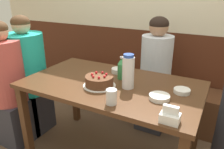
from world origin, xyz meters
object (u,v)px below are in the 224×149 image
object	(u,v)px
birthday_cake	(99,81)
bowl_side_dish	(182,91)
glass_water_tall	(111,97)
bowl_rice_small	(159,97)
bench_seat	(144,99)
napkin_holder	(170,116)
soju_bottle	(121,68)
person_grey_tee	(9,89)
person_dark_striped	(28,77)
person_teal_shirt	(155,79)
bowl_soup_white	(118,70)
water_pitcher	(128,72)

from	to	relation	value
birthday_cake	bowl_side_dish	distance (m)	0.62
glass_water_tall	bowl_rice_small	bearing A→B (deg)	38.97
bench_seat	bowl_side_dish	size ratio (longest dim) A/B	19.53
bench_seat	bowl_side_dish	world-z (taller)	bowl_side_dish
bowl_rice_small	napkin_holder	bearing A→B (deg)	-61.49
bench_seat	soju_bottle	xyz separation A→B (m)	(0.03, -0.72, 0.62)
person_grey_tee	bowl_side_dish	bearing A→B (deg)	12.03
bench_seat	napkin_holder	world-z (taller)	napkin_holder
soju_bottle	person_dark_striped	world-z (taller)	person_dark_striped
bench_seat	bowl_rice_small	distance (m)	1.16
bench_seat	birthday_cake	bearing A→B (deg)	-93.27
napkin_holder	bowl_side_dish	world-z (taller)	napkin_holder
soju_bottle	bowl_rice_small	world-z (taller)	soju_bottle
person_dark_striped	person_teal_shirt	bearing A→B (deg)	30.44
bowl_side_dish	person_dark_striped	distance (m)	1.52
bowl_soup_white	person_dark_striped	xyz separation A→B (m)	(-0.92, -0.23, -0.16)
water_pitcher	soju_bottle	size ratio (longest dim) A/B	1.36
water_pitcher	napkin_holder	xyz separation A→B (m)	(0.40, -0.32, -0.09)
person_teal_shirt	person_grey_tee	bearing A→B (deg)	-51.32
person_teal_shirt	person_dark_striped	size ratio (longest dim) A/B	0.99
napkin_holder	person_grey_tee	world-z (taller)	person_grey_tee
bowl_soup_white	bowl_side_dish	world-z (taller)	bowl_soup_white
soju_bottle	bowl_side_dish	xyz separation A→B (m)	(0.51, -0.03, -0.08)
water_pitcher	person_dark_striped	distance (m)	1.16
napkin_holder	bowl_side_dish	distance (m)	0.42
bowl_soup_white	person_dark_striped	world-z (taller)	person_dark_striped
water_pitcher	bowl_side_dish	distance (m)	0.42
bowl_side_dish	glass_water_tall	size ratio (longest dim) A/B	1.16
water_pitcher	bowl_side_dish	size ratio (longest dim) A/B	2.24
bowl_soup_white	bowl_rice_small	xyz separation A→B (m)	(0.48, -0.33, -0.00)
birthday_cake	bowl_side_dish	size ratio (longest dim) A/B	2.16
soju_bottle	person_teal_shirt	world-z (taller)	person_teal_shirt
birthday_cake	glass_water_tall	world-z (taller)	same
water_pitcher	bowl_rice_small	bearing A→B (deg)	-15.05
person_dark_striped	bowl_side_dish	bearing A→B (deg)	3.05
bench_seat	glass_water_tall	size ratio (longest dim) A/B	22.68
water_pitcher	person_dark_striped	xyz separation A→B (m)	(-1.13, 0.02, -0.27)
napkin_holder	glass_water_tall	distance (m)	0.40
water_pitcher	bowl_rice_small	distance (m)	0.30
bench_seat	soju_bottle	distance (m)	0.95
bowl_soup_white	bowl_side_dish	bearing A→B (deg)	-14.46
glass_water_tall	person_grey_tee	distance (m)	1.16
bench_seat	glass_water_tall	bearing A→B (deg)	-81.72
napkin_holder	bowl_rice_small	world-z (taller)	napkin_holder
birthday_cake	person_grey_tee	bearing A→B (deg)	-171.11
person_teal_shirt	napkin_holder	bearing A→B (deg)	21.43
glass_water_tall	person_teal_shirt	distance (m)	1.00
bowl_soup_white	birthday_cake	bearing A→B (deg)	-89.56
birthday_cake	bowl_rice_small	world-z (taller)	birthday_cake
bench_seat	person_teal_shirt	distance (m)	0.42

